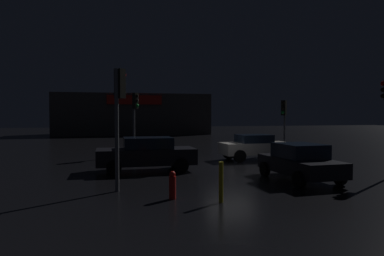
# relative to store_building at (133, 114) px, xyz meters

# --- Properties ---
(ground_plane) EXTENTS (120.00, 120.00, 0.00)m
(ground_plane) POSITION_rel_store_building_xyz_m (2.76, -31.64, -2.71)
(ground_plane) COLOR black
(store_building) EXTENTS (20.31, 7.20, 5.41)m
(store_building) POSITION_rel_store_building_xyz_m (0.00, 0.00, 0.00)
(store_building) COLOR #4C4742
(store_building) RESTS_ON ground
(traffic_signal_main) EXTENTS (0.41, 0.43, 4.07)m
(traffic_signal_main) POSITION_rel_store_building_xyz_m (-1.76, -26.14, 0.19)
(traffic_signal_main) COLOR #595B60
(traffic_signal_main) RESTS_ON ground
(traffic_signal_opposite) EXTENTS (0.43, 0.41, 3.66)m
(traffic_signal_opposite) POSITION_rel_store_building_xyz_m (8.36, -26.85, -0.04)
(traffic_signal_opposite) COLOR #595B60
(traffic_signal_opposite) RESTS_ON ground
(traffic_signal_cross_left) EXTENTS (0.43, 0.41, 4.26)m
(traffic_signal_cross_left) POSITION_rel_store_building_xyz_m (-3.15, -36.65, 0.35)
(traffic_signal_cross_left) COLOR #595B60
(traffic_signal_cross_left) RESTS_ON ground
(car_near) EXTENTS (4.12, 2.02, 1.50)m
(car_near) POSITION_rel_store_building_xyz_m (4.94, -29.78, -1.92)
(car_near) COLOR silver
(car_near) RESTS_ON ground
(car_far) EXTENTS (2.13, 4.11, 1.49)m
(car_far) POSITION_rel_store_building_xyz_m (4.08, -36.26, -1.95)
(car_far) COLOR black
(car_far) RESTS_ON ground
(car_crossing) EXTENTS (4.60, 2.02, 1.60)m
(car_crossing) POSITION_rel_store_building_xyz_m (-1.73, -32.44, -1.88)
(car_crossing) COLOR black
(car_crossing) RESTS_ON ground
(fire_hydrant) EXTENTS (0.22, 0.22, 0.89)m
(fire_hydrant) POSITION_rel_store_building_xyz_m (-1.57, -38.29, -2.27)
(fire_hydrant) COLOR red
(fire_hydrant) RESTS_ON ground
(bollard_kerb_a) EXTENTS (0.13, 0.13, 1.24)m
(bollard_kerb_a) POSITION_rel_store_building_xyz_m (-0.21, -39.06, -2.09)
(bollard_kerb_a) COLOR gold
(bollard_kerb_a) RESTS_ON ground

